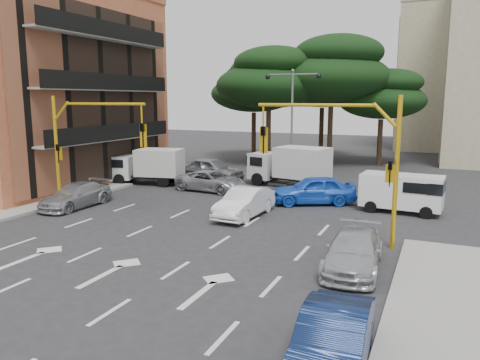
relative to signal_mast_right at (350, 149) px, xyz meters
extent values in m
plane|color=#28282B|center=(-6.80, -1.99, -3.88)|extent=(120.00, 120.00, 0.00)
cube|color=gray|center=(-6.80, 14.01, -3.81)|extent=(1.40, 6.00, 0.15)
cube|color=#AA5335|center=(-24.80, 6.01, 2.62)|extent=(15.00, 16.00, 13.00)
cube|color=black|center=(-17.24, 6.01, 2.12)|extent=(0.12, 14.72, 11.20)
cube|color=black|center=(3.14, 30.01, 4.62)|extent=(0.12, 11.04, 16.20)
cube|color=tan|center=(6.20, 42.01, 4.12)|extent=(16.00, 12.00, 16.00)
cube|color=black|center=(-1.86, 42.01, 3.62)|extent=(0.12, 11.04, 14.20)
cylinder|color=#382616|center=(-10.80, 20.01, -1.41)|extent=(0.44, 0.44, 4.95)
ellipsoid|color=black|center=(-10.80, 20.01, 3.05)|extent=(9.15, 9.15, 3.87)
ellipsoid|color=black|center=(-10.20, 19.61, 4.92)|extent=(6.86, 6.86, 2.86)
ellipsoid|color=black|center=(-11.30, 20.31, 4.37)|extent=(6.07, 6.07, 2.64)
cylinder|color=#382616|center=(-5.80, 22.01, -1.18)|extent=(0.44, 0.44, 5.40)
ellipsoid|color=black|center=(-5.80, 22.01, 3.68)|extent=(9.98, 9.98, 4.22)
ellipsoid|color=black|center=(-5.20, 21.61, 5.72)|extent=(7.49, 7.49, 3.12)
ellipsoid|color=black|center=(-6.30, 22.31, 5.12)|extent=(6.62, 6.62, 2.88)
cylinder|color=#382616|center=(-13.80, 24.01, -1.63)|extent=(0.44, 0.44, 4.50)
ellipsoid|color=black|center=(-13.80, 24.01, 2.42)|extent=(8.32, 8.32, 3.52)
ellipsoid|color=black|center=(-13.20, 23.61, 4.12)|extent=(6.24, 6.24, 2.60)
ellipsoid|color=black|center=(-14.30, 24.31, 3.62)|extent=(5.52, 5.52, 2.40)
cylinder|color=#382616|center=(-1.80, 24.01, -1.86)|extent=(0.44, 0.44, 4.05)
ellipsoid|color=black|center=(-1.80, 24.01, 1.79)|extent=(7.49, 7.49, 3.17)
ellipsoid|color=black|center=(-1.20, 23.61, 3.32)|extent=(5.62, 5.62, 2.34)
ellipsoid|color=black|center=(-2.30, 24.31, 2.87)|extent=(4.97, 4.97, 2.16)
cylinder|color=#382616|center=(-7.80, 27.01, -1.41)|extent=(0.44, 0.44, 4.95)
ellipsoid|color=black|center=(-7.80, 27.01, 3.05)|extent=(9.15, 9.15, 3.87)
ellipsoid|color=black|center=(-7.20, 26.61, 4.92)|extent=(6.86, 6.86, 2.86)
ellipsoid|color=black|center=(-8.30, 27.31, 4.37)|extent=(6.07, 6.07, 2.64)
cylinder|color=gold|center=(1.80, 0.01, -0.88)|extent=(0.18, 0.18, 6.00)
cylinder|color=gold|center=(1.25, 0.01, 1.37)|extent=(0.95, 0.14, 0.95)
cylinder|color=gold|center=(-1.50, 0.01, 1.72)|extent=(4.80, 0.14, 0.14)
cylinder|color=gold|center=(-3.70, 0.01, 1.27)|extent=(0.08, 0.08, 0.90)
imported|color=black|center=(-3.70, 0.01, 0.22)|extent=(0.20, 0.24, 1.20)
cube|color=gold|center=(-3.70, 0.09, 0.22)|extent=(0.36, 0.06, 1.10)
imported|color=black|center=(1.58, -0.14, -0.88)|extent=(0.16, 0.20, 1.00)
cube|color=gold|center=(1.58, -0.04, -0.88)|extent=(0.35, 0.08, 0.70)
cylinder|color=gold|center=(-15.40, 0.01, -0.88)|extent=(0.18, 0.18, 6.00)
cylinder|color=gold|center=(-14.85, 0.01, 1.37)|extent=(0.95, 0.14, 0.95)
cylinder|color=gold|center=(-12.10, 0.01, 1.72)|extent=(4.80, 0.14, 0.14)
cylinder|color=gold|center=(-9.90, 0.01, 1.27)|extent=(0.08, 0.08, 0.90)
imported|color=black|center=(-9.90, 0.01, 0.22)|extent=(0.20, 0.24, 1.20)
cube|color=gold|center=(-9.90, 0.09, 0.22)|extent=(0.36, 0.06, 1.10)
imported|color=black|center=(-15.18, -0.14, -0.88)|extent=(0.16, 0.20, 1.00)
cube|color=gold|center=(-15.18, -0.04, -0.88)|extent=(0.35, 0.08, 0.70)
cylinder|color=slate|center=(-6.80, 14.01, 0.02)|extent=(0.16, 0.16, 7.50)
cylinder|color=slate|center=(-7.70, 14.01, 3.67)|extent=(1.80, 0.10, 0.10)
sphere|color=black|center=(-8.70, 14.01, 3.52)|extent=(0.36, 0.36, 0.36)
cylinder|color=slate|center=(-5.90, 14.01, 3.67)|extent=(1.80, 0.10, 0.10)
sphere|color=black|center=(-4.90, 14.01, 3.52)|extent=(0.36, 0.36, 0.36)
sphere|color=slate|center=(-6.80, 14.01, 3.92)|extent=(0.24, 0.24, 0.24)
imported|color=silver|center=(-5.54, 2.32, -3.16)|extent=(1.77, 4.45, 1.44)
imported|color=blue|center=(-3.14, 6.54, -3.08)|extent=(5.05, 3.79, 1.60)
imported|color=#999BA0|center=(-14.80, 0.54, -3.23)|extent=(1.86, 4.51, 1.31)
imported|color=#A1A3A9|center=(-10.11, 7.57, -3.24)|extent=(4.79, 2.51, 1.29)
imported|color=gray|center=(-11.80, 11.01, -3.07)|extent=(5.06, 2.71, 1.64)
imported|color=#0D1C43|center=(1.49, -9.33, -3.20)|extent=(1.65, 4.22, 1.37)
imported|color=#AEB1B6|center=(0.80, -2.90, -3.23)|extent=(2.11, 4.59, 1.30)
camera|label=1|loc=(3.40, -18.70, 1.99)|focal=35.00mm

